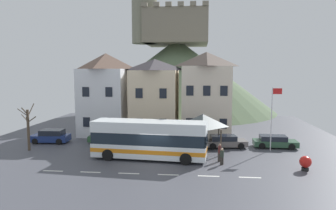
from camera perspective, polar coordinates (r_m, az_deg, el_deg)
The scene contains 17 objects.
ground_plane at distance 26.66m, azimuth -2.62°, elevation -10.68°, with size 40.00×60.00×0.07m.
townhouse_00 at distance 39.53m, azimuth -11.21°, elevation 2.08°, with size 5.39×7.00×9.93m.
townhouse_01 at distance 37.73m, azimuth -2.42°, elevation 1.44°, with size 5.40×6.02×9.19m.
townhouse_02 at distance 37.80m, azimuth 6.99°, elevation 2.04°, with size 5.55×6.97×10.02m.
hilltop_castle at distance 61.19m, azimuth 1.58°, elevation 5.93°, with size 37.79×37.79×22.89m.
transit_bus at distance 27.57m, azimuth -3.42°, elevation -6.40°, with size 10.22×3.45×3.37m.
bus_shelter at distance 30.28m, azimuth 6.39°, elevation -2.83°, with size 3.60×3.60×3.61m.
parked_car_00 at distance 32.36m, azimuth 10.35°, elevation -6.58°, with size 4.43×2.27×1.24m.
parked_car_01 at distance 36.25m, azimuth -20.65°, elevation -5.38°, with size 4.04×2.14×1.42m.
parked_car_02 at distance 33.57m, azimuth 18.93°, elevation -6.36°, with size 4.35×1.99×1.23m.
parked_car_03 at distance 34.55m, azimuth -10.80°, elevation -5.77°, with size 4.41×2.00×1.24m.
pedestrian_00 at distance 27.31m, azimuth 9.44°, elevation -8.55°, with size 0.32×0.30×1.56m.
pedestrian_01 at distance 26.38m, azimuth 9.85°, elevation -9.17°, with size 0.31×0.31×1.42m.
public_bench at distance 32.89m, azimuth 4.07°, elevation -6.53°, with size 1.75×0.48×0.87m.
flagpole at distance 31.74m, azimuth 18.61°, elevation -1.54°, with size 0.95×0.10×6.16m.
harbour_buoy at distance 26.79m, azimuth 23.87°, elevation -9.60°, with size 0.91×0.91×1.16m.
bare_tree_00 at distance 33.27m, azimuth -24.24°, elevation -3.76°, with size 1.82×1.79×4.55m.
Camera 1 is at (3.75, -25.25, 7.67)m, focal length 33.27 mm.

